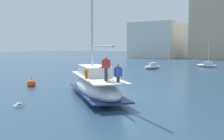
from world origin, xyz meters
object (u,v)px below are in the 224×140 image
(main_sailboat, at_px, (96,84))
(seagull, at_px, (19,104))
(mooring_buoy, at_px, (31,84))
(moored_cutter_right, at_px, (207,65))
(moored_cutter_left, at_px, (153,66))

(main_sailboat, distance_m, seagull, 5.59)
(seagull, height_order, mooring_buoy, mooring_buoy)
(main_sailboat, xyz_separation_m, moored_cutter_right, (-2.37, 34.68, -0.50))
(moored_cutter_left, height_order, moored_cutter_right, moored_cutter_left)
(mooring_buoy, bearing_deg, moored_cutter_right, 80.61)
(moored_cutter_left, height_order, mooring_buoy, moored_cutter_left)
(seagull, bearing_deg, mooring_buoy, 137.03)
(main_sailboat, distance_m, moored_cutter_right, 34.77)
(moored_cutter_left, distance_m, seagull, 31.48)
(main_sailboat, relative_size, moored_cutter_left, 2.68)
(mooring_buoy, bearing_deg, seagull, -42.97)
(moored_cutter_right, height_order, mooring_buoy, moored_cutter_right)
(main_sailboat, bearing_deg, seagull, -106.33)
(main_sailboat, height_order, moored_cutter_left, main_sailboat)
(moored_cutter_right, bearing_deg, moored_cutter_left, -122.97)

